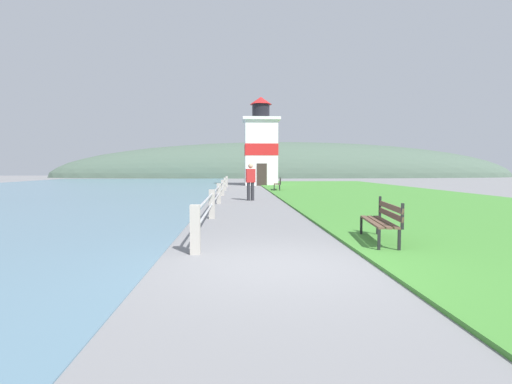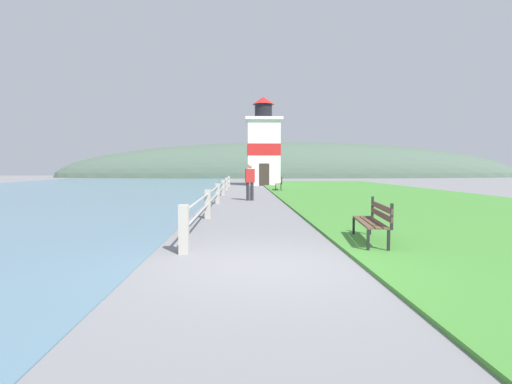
# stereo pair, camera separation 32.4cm
# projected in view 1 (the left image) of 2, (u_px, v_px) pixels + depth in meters

# --- Properties ---
(ground_plane) EXTENTS (160.00, 160.00, 0.00)m
(ground_plane) POSITION_uv_depth(u_px,v_px,m) (280.00, 266.00, 6.46)
(ground_plane) COLOR slate
(grass_verge) EXTENTS (12.00, 47.70, 0.06)m
(grass_verge) POSITION_uv_depth(u_px,v_px,m) (381.00, 195.00, 22.70)
(grass_verge) COLOR #428433
(grass_verge) RESTS_ON ground_plane
(seawall_railing) EXTENTS (0.18, 26.21, 0.92)m
(seawall_railing) POSITION_uv_depth(u_px,v_px,m) (221.00, 189.00, 20.33)
(seawall_railing) COLOR #A8A399
(seawall_railing) RESTS_ON ground_plane
(park_bench_near) EXTENTS (0.71, 1.90, 0.94)m
(park_bench_near) POSITION_uv_depth(u_px,v_px,m) (383.00, 219.00, 8.32)
(park_bench_near) COLOR brown
(park_bench_near) RESTS_ON ground_plane
(park_bench_midway) EXTENTS (0.65, 2.02, 0.94)m
(park_bench_midway) POSITION_uv_depth(u_px,v_px,m) (278.00, 183.00, 28.00)
(park_bench_midway) COLOR brown
(park_bench_midway) RESTS_ON ground_plane
(lighthouse) EXTENTS (3.37, 3.37, 8.14)m
(lighthouse) POSITION_uv_depth(u_px,v_px,m) (261.00, 147.00, 37.00)
(lighthouse) COLOR white
(lighthouse) RESTS_ON ground_plane
(person_strolling) EXTENTS (0.48, 0.31, 1.82)m
(person_strolling) POSITION_uv_depth(u_px,v_px,m) (251.00, 180.00, 19.51)
(person_strolling) COLOR #28282D
(person_strolling) RESTS_ON ground_plane
(distant_hillside) EXTENTS (80.00, 16.00, 12.00)m
(distant_hillside) POSITION_uv_depth(u_px,v_px,m) (286.00, 177.00, 68.48)
(distant_hillside) COLOR #475B4C
(distant_hillside) RESTS_ON ground_plane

